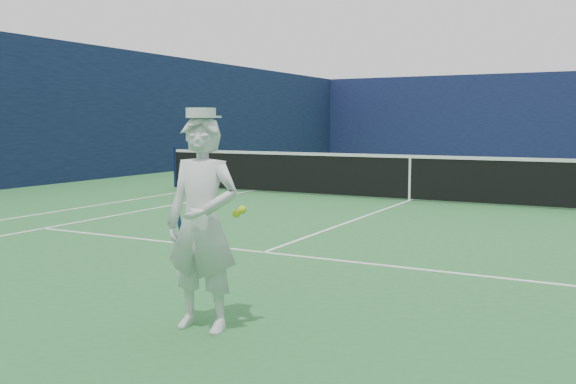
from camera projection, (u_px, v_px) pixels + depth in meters
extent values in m
plane|color=#296D33|center=(409.00, 201.00, 14.08)|extent=(80.00, 80.00, 0.00)
cube|color=white|center=(502.00, 167.00, 24.52)|extent=(11.03, 0.06, 0.01)
cube|color=white|center=(204.00, 189.00, 16.62)|extent=(0.06, 23.83, 0.01)
cube|color=white|center=(249.00, 191.00, 15.98)|extent=(0.06, 23.77, 0.01)
cube|color=white|center=(472.00, 178.00, 19.70)|extent=(8.23, 0.06, 0.01)
cube|color=white|center=(264.00, 252.00, 8.45)|extent=(8.23, 0.06, 0.01)
cube|color=white|center=(409.00, 200.00, 14.07)|extent=(0.06, 12.80, 0.01)
cube|color=white|center=(502.00, 168.00, 24.39)|extent=(0.06, 0.30, 0.01)
cube|color=#10173C|center=(527.00, 116.00, 29.69)|extent=(20.12, 0.12, 4.00)
cube|color=#101B3C|center=(74.00, 112.00, 18.50)|extent=(0.12, 36.12, 4.00)
cylinder|color=#141E4C|center=(175.00, 167.00, 16.98)|extent=(0.09, 0.09, 1.07)
cube|color=black|center=(410.00, 178.00, 14.02)|extent=(12.79, 0.02, 0.92)
cube|color=white|center=(410.00, 157.00, 13.97)|extent=(12.79, 0.04, 0.07)
cube|color=white|center=(410.00, 179.00, 14.02)|extent=(0.05, 0.03, 0.94)
imported|color=white|center=(202.00, 224.00, 5.24)|extent=(0.68, 0.48, 1.76)
cylinder|color=white|center=(201.00, 113.00, 5.14)|extent=(0.24, 0.24, 0.08)
cube|color=white|center=(209.00, 117.00, 5.26)|extent=(0.19, 0.11, 0.02)
cylinder|color=navy|center=(178.00, 217.00, 5.42)|extent=(0.04, 0.09, 0.22)
cube|color=#1E35A3|center=(183.00, 237.00, 5.49)|extent=(0.02, 0.02, 0.14)
torus|color=#1E35A3|center=(187.00, 259.00, 5.57)|extent=(0.30, 0.12, 0.29)
cube|color=beige|center=(187.00, 259.00, 5.57)|extent=(0.22, 0.02, 0.30)
sphere|color=#D9EF1B|center=(236.00, 213.00, 5.22)|extent=(0.07, 0.07, 0.07)
sphere|color=#D9EF1B|center=(242.00, 210.00, 5.22)|extent=(0.07, 0.07, 0.07)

